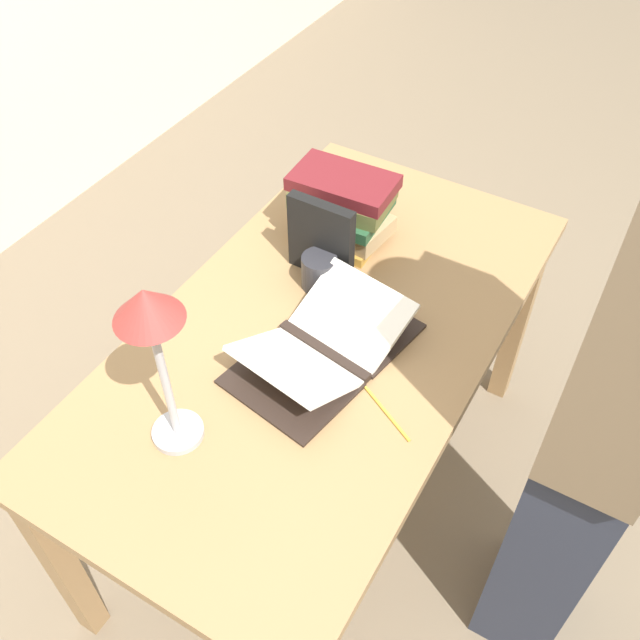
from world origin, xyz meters
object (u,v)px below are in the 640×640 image
Objects in this scene: book_standing_upright at (321,239)px; coffee_mug at (320,272)px; person_reader at (609,423)px; reading_lamp at (152,329)px; pencil at (387,413)px; open_book at (324,346)px; book_stack_tall at (343,206)px.

book_standing_upright reaches higher than coffee_mug.
book_standing_upright is 0.81m from person_reader.
pencil is at bearing -52.93° from reading_lamp.
reading_lamp is at bearing 166.20° from open_book.
book_standing_upright is at bearing -170.83° from book_stack_tall.
person_reader is at bearing -62.78° from reading_lamp.
book_standing_upright reaches higher than pencil.
reading_lamp is at bearing -179.94° from book_standing_upright.
book_stack_tall is 0.22m from coffee_mug.
book_stack_tall is at bearing 1.68° from reading_lamp.
reading_lamp is 2.84× the size of pencil.
open_book is 2.23× the size of book_standing_upright.
book_stack_tall reaches higher than coffee_mug.
person_reader reaches higher than book_standing_upright.
reading_lamp reaches higher than book_stack_tall.
coffee_mug is 0.78m from person_reader.
book_standing_upright is at bearing 27.03° from coffee_mug.
person_reader is (-0.20, -0.79, -0.00)m from book_standing_upright.
reading_lamp is at bearing 127.07° from pencil.
person_reader is (0.05, -0.63, 0.08)m from open_book.
book_stack_tall is at bearing -113.95° from person_reader.
open_book is 0.30m from book_standing_upright.
coffee_mug is at bearing -166.50° from book_stack_tall.
reading_lamp is (-0.36, 0.16, 0.31)m from open_book.
pencil is 0.09× the size of person_reader.
book_stack_tall reaches higher than pencil.
open_book is 0.24m from coffee_mug.
coffee_mug is 0.07× the size of person_reader.
coffee_mug is 0.44m from pencil.
book_standing_upright is at bearing -104.18° from person_reader.
person_reader is (-0.15, -0.76, 0.06)m from coffee_mug.
pencil is (-0.49, -0.39, -0.10)m from book_stack_tall.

